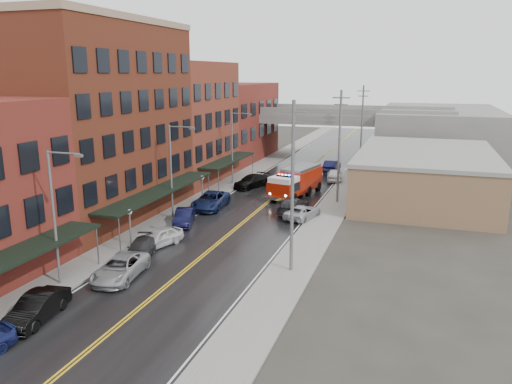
% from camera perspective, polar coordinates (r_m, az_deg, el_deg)
% --- Properties ---
extents(ground, '(220.00, 220.00, 0.00)m').
position_cam_1_polar(ground, '(26.73, -20.95, -18.42)').
color(ground, '#2D2B26').
rests_on(ground, ground).
extents(road, '(11.00, 160.00, 0.02)m').
position_cam_1_polar(road, '(51.40, 0.39, -1.98)').
color(road, black).
rests_on(road, ground).
extents(sidewalk_left, '(3.00, 160.00, 0.15)m').
position_cam_1_polar(sidewalk_left, '(54.00, -7.00, -1.24)').
color(sidewalk_left, slate).
rests_on(sidewalk_left, ground).
extents(sidewalk_right, '(3.00, 160.00, 0.15)m').
position_cam_1_polar(sidewalk_right, '(49.72, 8.43, -2.59)').
color(sidewalk_right, slate).
rests_on(sidewalk_right, ground).
extents(curb_left, '(0.30, 160.00, 0.15)m').
position_cam_1_polar(curb_left, '(53.33, -5.39, -1.39)').
color(curb_left, gray).
rests_on(curb_left, ground).
extents(curb_right, '(0.30, 160.00, 0.15)m').
position_cam_1_polar(curb_right, '(50.00, 6.57, -2.43)').
color(curb_right, gray).
rests_on(curb_right, ground).
extents(brick_building_b, '(9.00, 20.00, 18.00)m').
position_cam_1_polar(brick_building_b, '(49.47, -17.16, 7.42)').
color(brick_building_b, '#522315').
rests_on(brick_building_b, ground).
extents(brick_building_c, '(9.00, 15.00, 15.00)m').
position_cam_1_polar(brick_building_c, '(64.61, -8.06, 7.84)').
color(brick_building_c, maroon).
rests_on(brick_building_c, ground).
extents(brick_building_far, '(9.00, 20.00, 12.00)m').
position_cam_1_polar(brick_building_far, '(80.74, -2.50, 8.01)').
color(brick_building_far, maroon).
rests_on(brick_building_far, ground).
extents(tan_building, '(14.00, 22.00, 5.00)m').
position_cam_1_polar(tan_building, '(58.24, 18.72, 1.67)').
color(tan_building, '#906C4D').
rests_on(tan_building, ground).
extents(right_far_block, '(18.00, 30.00, 8.00)m').
position_cam_1_polar(right_far_block, '(87.73, 20.13, 6.33)').
color(right_far_block, slate).
rests_on(right_far_block, ground).
extents(awning_0, '(2.60, 16.00, 3.09)m').
position_cam_1_polar(awning_0, '(32.84, -27.26, -7.17)').
color(awning_0, black).
rests_on(awning_0, ground).
extents(awning_1, '(2.60, 18.00, 3.09)m').
position_cam_1_polar(awning_1, '(47.36, -10.90, 0.15)').
color(awning_1, black).
rests_on(awning_1, ground).
extents(awning_2, '(2.60, 13.00, 3.09)m').
position_cam_1_polar(awning_2, '(62.88, -3.16, 3.65)').
color(awning_2, black).
rests_on(awning_2, ground).
extents(globe_lamp_1, '(0.44, 0.44, 3.12)m').
position_cam_1_polar(globe_lamp_1, '(41.19, -14.24, -3.02)').
color(globe_lamp_1, '#59595B').
rests_on(globe_lamp_1, ground).
extents(globe_lamp_2, '(0.44, 0.44, 3.12)m').
position_cam_1_polar(globe_lamp_2, '(53.11, -6.19, 1.01)').
color(globe_lamp_2, '#59595B').
rests_on(globe_lamp_2, ground).
extents(street_lamp_0, '(2.64, 0.22, 9.00)m').
position_cam_1_polar(street_lamp_0, '(34.34, -21.85, -1.91)').
color(street_lamp_0, '#59595B').
rests_on(street_lamp_0, ground).
extents(street_lamp_1, '(2.64, 0.22, 9.00)m').
position_cam_1_polar(street_lamp_1, '(47.32, -9.44, 2.92)').
color(street_lamp_1, '#59595B').
rests_on(street_lamp_1, ground).
extents(street_lamp_2, '(2.64, 0.22, 9.00)m').
position_cam_1_polar(street_lamp_2, '(61.74, -2.54, 5.54)').
color(street_lamp_2, '#59595B').
rests_on(street_lamp_2, ground).
extents(utility_pole_0, '(1.80, 0.24, 12.00)m').
position_cam_1_polar(utility_pole_0, '(33.95, 4.19, 0.83)').
color(utility_pole_0, '#59595B').
rests_on(utility_pole_0, ground).
extents(utility_pole_1, '(1.80, 0.24, 12.00)m').
position_cam_1_polar(utility_pole_1, '(53.27, 9.50, 5.31)').
color(utility_pole_1, '#59595B').
rests_on(utility_pole_1, ground).
extents(utility_pole_2, '(1.80, 0.24, 12.00)m').
position_cam_1_polar(utility_pole_2, '(72.96, 12.00, 7.38)').
color(utility_pole_2, '#59595B').
rests_on(utility_pole_2, ground).
extents(overpass, '(40.00, 10.00, 7.50)m').
position_cam_1_polar(overpass, '(80.96, 7.45, 7.91)').
color(overpass, slate).
rests_on(overpass, ground).
extents(fire_truck, '(4.92, 9.18, 3.21)m').
position_cam_1_polar(fire_truck, '(56.74, 4.56, 1.26)').
color(fire_truck, '#981807').
rests_on(fire_truck, ground).
extents(parked_car_left_1, '(2.27, 4.86, 1.54)m').
position_cam_1_polar(parked_car_left_1, '(31.51, -23.76, -12.01)').
color(parked_car_left_1, black).
rests_on(parked_car_left_1, ground).
extents(parked_car_left_2, '(3.16, 5.66, 1.49)m').
position_cam_1_polar(parked_car_left_2, '(35.64, -15.26, -8.37)').
color(parked_car_left_2, '#909497').
rests_on(parked_car_left_2, ground).
extents(parked_car_left_3, '(3.05, 4.89, 1.32)m').
position_cam_1_polar(parked_car_left_3, '(39.28, -13.00, -6.30)').
color(parked_car_left_3, '#262628').
rests_on(parked_car_left_3, ground).
extents(parked_car_left_4, '(3.09, 4.74, 1.50)m').
position_cam_1_polar(parked_car_left_4, '(41.26, -11.06, -5.10)').
color(parked_car_left_4, silver).
rests_on(parked_car_left_4, ground).
extents(parked_car_left_5, '(2.80, 4.65, 1.45)m').
position_cam_1_polar(parked_car_left_5, '(46.62, -8.22, -2.84)').
color(parked_car_left_5, black).
rests_on(parked_car_left_5, ground).
extents(parked_car_left_6, '(3.25, 6.22, 1.67)m').
position_cam_1_polar(parked_car_left_6, '(51.80, -5.22, -0.97)').
color(parked_car_left_6, '#121D45').
rests_on(parked_car_left_6, ground).
extents(parked_car_left_7, '(3.80, 5.76, 1.55)m').
position_cam_1_polar(parked_car_left_7, '(60.93, -0.53, 1.23)').
color(parked_car_left_7, black).
rests_on(parked_car_left_7, ground).
extents(parked_car_right_0, '(3.25, 5.14, 1.32)m').
position_cam_1_polar(parked_car_right_0, '(48.19, 5.37, -2.29)').
color(parked_car_right_0, '#A6A8AE').
rests_on(parked_car_right_0, ground).
extents(parked_car_right_1, '(2.40, 5.41, 1.54)m').
position_cam_1_polar(parked_car_right_1, '(50.07, 4.25, -1.54)').
color(parked_car_right_1, '#242426').
rests_on(parked_car_right_1, ground).
extents(parked_car_right_2, '(2.63, 4.92, 1.59)m').
position_cam_1_polar(parked_car_right_2, '(65.45, 8.96, 1.95)').
color(parked_car_right_2, white).
rests_on(parked_car_right_2, ground).
extents(parked_car_right_3, '(1.81, 5.10, 1.68)m').
position_cam_1_polar(parked_car_right_3, '(71.48, 8.66, 2.97)').
color(parked_car_right_3, black).
rests_on(parked_car_right_3, ground).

